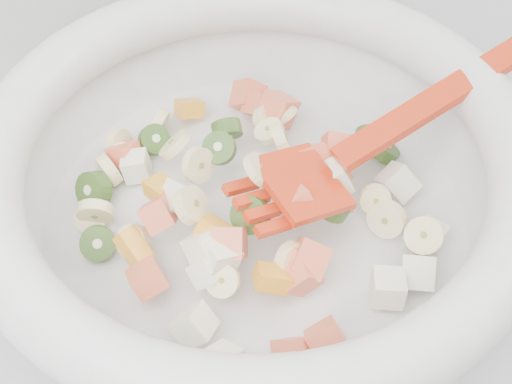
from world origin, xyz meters
TOP-DOWN VIEW (x-y plane):
  - mixing_bowl at (0.12, 1.46)m, footprint 0.44×0.39m

SIDE VIEW (x-z plane):
  - mixing_bowl at x=0.12m, z-range 0.90..1.02m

